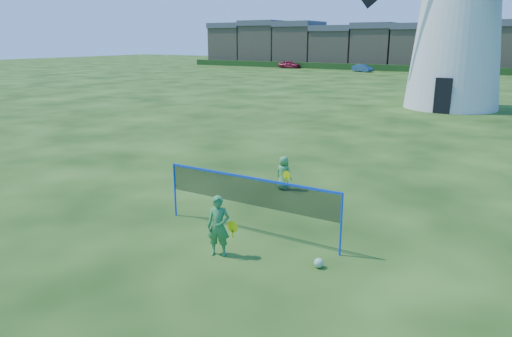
{
  "coord_description": "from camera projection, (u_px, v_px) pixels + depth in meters",
  "views": [
    {
      "loc": [
        6.61,
        -10.08,
        4.91
      ],
      "look_at": [
        0.2,
        0.5,
        1.5
      ],
      "focal_mm": 33.01,
      "sensor_mm": 36.0,
      "label": 1
    }
  ],
  "objects": [
    {
      "name": "windmill",
      "position": [
        460.0,
        10.0,
        32.93
      ],
      "size": [
        13.57,
        6.57,
        19.46
      ],
      "color": "silver",
      "rests_on": "ground"
    },
    {
      "name": "terraced_houses",
      "position": [
        372.0,
        45.0,
        81.09
      ],
      "size": [
        65.91,
        8.4,
        8.34
      ],
      "color": "#8D7C5E",
      "rests_on": "ground"
    },
    {
      "name": "hedge",
      "position": [
        346.0,
        67.0,
        78.19
      ],
      "size": [
        62.0,
        0.8,
        1.0
      ],
      "primitive_type": "cube",
      "color": "#193814",
      "rests_on": "ground"
    },
    {
      "name": "badminton_net",
      "position": [
        249.0,
        192.0,
        12.02
      ],
      "size": [
        5.05,
        0.05,
        1.55
      ],
      "color": "blue",
      "rests_on": "ground"
    },
    {
      "name": "car_right",
      "position": [
        363.0,
        68.0,
        72.83
      ],
      "size": [
        3.71,
        2.56,
        1.16
      ],
      "primitive_type": "imported",
      "rotation": [
        0.0,
        0.0,
        1.15
      ],
      "color": "navy",
      "rests_on": "ground"
    },
    {
      "name": "car_left",
      "position": [
        289.0,
        64.0,
        82.12
      ],
      "size": [
        3.89,
        1.72,
        1.3
      ],
      "primitive_type": "imported",
      "rotation": [
        0.0,
        0.0,
        1.62
      ],
      "color": "maroon",
      "rests_on": "ground"
    },
    {
      "name": "player_girl",
      "position": [
        219.0,
        226.0,
        10.89
      ],
      "size": [
        0.73,
        0.52,
        1.45
      ],
      "rotation": [
        0.0,
        0.0,
        0.39
      ],
      "color": "#338142",
      "rests_on": "ground"
    },
    {
      "name": "player_boy",
      "position": [
        284.0,
        173.0,
        15.76
      ],
      "size": [
        0.66,
        0.44,
        1.15
      ],
      "rotation": [
        0.0,
        0.0,
        3.05
      ],
      "color": "#499752",
      "rests_on": "ground"
    },
    {
      "name": "ground",
      "position": [
        240.0,
        224.0,
        12.92
      ],
      "size": [
        220.0,
        220.0,
        0.0
      ],
      "primitive_type": "plane",
      "color": "black",
      "rests_on": "ground"
    },
    {
      "name": "play_ball",
      "position": [
        319.0,
        263.0,
        10.44
      ],
      "size": [
        0.22,
        0.22,
        0.22
      ],
      "primitive_type": "sphere",
      "color": "green",
      "rests_on": "ground"
    }
  ]
}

